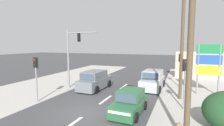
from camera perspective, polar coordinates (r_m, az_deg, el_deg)
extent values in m
plane|color=#3A3A3D|center=(12.28, -7.89, -15.76)|extent=(140.00, 140.00, 0.00)
cube|color=silver|center=(10.73, -13.44, -19.19)|extent=(0.20, 2.40, 0.01)
cube|color=silver|center=(14.80, -2.06, -11.84)|extent=(0.20, 2.40, 0.01)
cube|color=silver|center=(19.32, 3.93, -7.58)|extent=(0.20, 2.40, 0.01)
cube|color=#A39E99|center=(20.35, -23.54, -7.35)|extent=(8.00, 40.00, 0.02)
cylinder|color=#4C3D2B|center=(8.16, 24.36, 8.55)|extent=(0.26, 0.26, 9.96)
cylinder|color=#4C3D2B|center=(15.37, 22.02, 8.61)|extent=(0.26, 0.26, 10.71)
cylinder|color=slate|center=(18.71, -14.09, 1.11)|extent=(0.18, 0.18, 6.00)
cylinder|color=slate|center=(17.54, -9.84, 9.72)|extent=(3.59, 0.48, 0.11)
cube|color=black|center=(17.74, -10.75, 8.20)|extent=(0.23, 0.28, 0.68)
cube|color=black|center=(17.74, -10.75, 8.20)|extent=(0.08, 0.44, 0.84)
sphere|color=red|center=(17.82, -11.08, 8.90)|extent=(0.13, 0.13, 0.13)
sphere|color=black|center=(17.81, -11.06, 8.19)|extent=(0.13, 0.13, 0.13)
sphere|color=black|center=(17.80, -11.05, 7.48)|extent=(0.13, 0.13, 0.13)
cylinder|color=slate|center=(13.25, 22.58, -8.17)|extent=(0.12, 0.12, 2.80)
cube|color=black|center=(12.95, 22.89, -0.68)|extent=(0.29, 0.25, 0.68)
cube|color=black|center=(12.95, 22.89, -0.68)|extent=(0.44, 0.13, 0.84)
sphere|color=red|center=(12.81, 23.05, 0.24)|extent=(0.13, 0.13, 0.13)
sphere|color=black|center=(12.84, 23.01, -0.74)|extent=(0.13, 0.13, 0.13)
sphere|color=black|center=(12.86, 22.97, -1.71)|extent=(0.13, 0.13, 0.13)
cylinder|color=slate|center=(15.07, -23.41, -6.52)|extent=(0.12, 0.12, 2.80)
cube|color=black|center=(14.81, -23.69, 0.08)|extent=(0.28, 0.23, 0.68)
cube|color=black|center=(14.81, -23.69, 0.08)|extent=(0.44, 0.08, 0.84)
sphere|color=red|center=(14.70, -24.02, 0.88)|extent=(0.13, 0.13, 0.13)
sphere|color=black|center=(14.72, -23.98, 0.03)|extent=(0.13, 0.13, 0.13)
sphere|color=black|center=(14.74, -23.95, -0.82)|extent=(0.13, 0.13, 0.13)
cylinder|color=slate|center=(20.06, 21.35, -3.41)|extent=(0.12, 0.12, 2.80)
cube|color=black|center=(19.86, 21.54, 1.55)|extent=(0.28, 0.23, 0.68)
cube|color=black|center=(19.86, 21.54, 1.55)|extent=(0.44, 0.09, 0.84)
sphere|color=red|center=(19.73, 21.61, 2.16)|extent=(0.13, 0.13, 0.13)
sphere|color=black|center=(19.74, 21.58, 1.53)|extent=(0.13, 0.13, 0.13)
sphere|color=black|center=(19.76, 21.56, 0.89)|extent=(0.13, 0.13, 0.13)
cylinder|color=slate|center=(17.80, 26.24, -1.84)|extent=(0.16, 0.16, 4.60)
cylinder|color=slate|center=(18.02, 31.63, -2.03)|extent=(0.16, 0.16, 4.60)
cube|color=#196B38|center=(17.75, 29.25, 3.99)|extent=(2.10, 0.14, 0.84)
cube|color=#1E4793|center=(17.80, 29.10, 0.93)|extent=(2.10, 0.14, 0.84)
cube|color=yellow|center=(17.90, 28.94, -2.10)|extent=(2.10, 0.14, 0.84)
cube|color=#A3A8AD|center=(18.55, 13.07, -6.30)|extent=(2.01, 4.57, 1.00)
cube|color=#A3A8AD|center=(18.58, 13.25, -3.52)|extent=(1.82, 2.76, 0.76)
cube|color=#384756|center=(17.25, 12.41, -4.23)|extent=(1.58, 0.12, 0.65)
cube|color=#384756|center=(19.91, 13.97, -2.90)|extent=(1.55, 0.12, 0.61)
cube|color=white|center=(16.32, 11.59, -7.14)|extent=(1.56, 0.10, 0.14)
cylinder|color=black|center=(17.12, 15.23, -8.33)|extent=(0.25, 0.73, 0.72)
cylinder|color=black|center=(17.47, 9.19, -7.91)|extent=(0.25, 0.73, 0.72)
cylinder|color=black|center=(19.82, 16.44, -6.41)|extent=(0.25, 0.73, 0.72)
cylinder|color=black|center=(20.12, 11.21, -6.09)|extent=(0.25, 0.73, 0.72)
cube|color=slate|center=(18.08, -5.52, -6.49)|extent=(2.00, 4.56, 1.00)
cube|color=slate|center=(17.74, -5.86, -3.84)|extent=(1.82, 2.76, 0.76)
cube|color=#384756|center=(18.92, -3.82, -3.20)|extent=(1.58, 0.12, 0.65)
cube|color=#384756|center=(16.58, -8.20, -4.56)|extent=(1.55, 0.12, 0.61)
cube|color=white|center=(20.00, -2.35, -4.59)|extent=(1.56, 0.10, 0.14)
cylinder|color=black|center=(19.76, -5.88, -6.23)|extent=(0.25, 0.73, 0.72)
cylinder|color=black|center=(18.95, -0.99, -6.73)|extent=(0.25, 0.73, 0.72)
cylinder|color=black|center=(17.46, -10.43, -7.94)|extent=(0.25, 0.73, 0.72)
cylinder|color=black|center=(16.52, -5.07, -8.67)|extent=(0.25, 0.73, 0.72)
cube|color=#235633|center=(11.93, 5.61, -13.77)|extent=(1.75, 3.67, 0.76)
cube|color=#235633|center=(11.99, 6.11, -10.16)|extent=(1.56, 1.96, 0.64)
cube|color=#384756|center=(11.11, 4.54, -11.47)|extent=(1.36, 0.12, 0.54)
cube|color=#384756|center=(12.88, 7.45, -9.03)|extent=(1.33, 0.12, 0.51)
cube|color=white|center=(10.27, 2.29, -16.08)|extent=(1.36, 0.10, 0.14)
cylinder|color=black|center=(10.80, 7.86, -17.18)|extent=(0.21, 0.61, 0.60)
cylinder|color=black|center=(11.31, -0.27, -16.03)|extent=(0.21, 0.61, 0.60)
cylinder|color=black|center=(12.82, 10.72, -13.42)|extent=(0.21, 0.61, 0.60)
cylinder|color=black|center=(13.25, 3.80, -12.68)|extent=(0.21, 0.61, 0.60)
sphere|color=brown|center=(7.42, 21.00, -18.47)|extent=(0.22, 0.22, 0.22)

